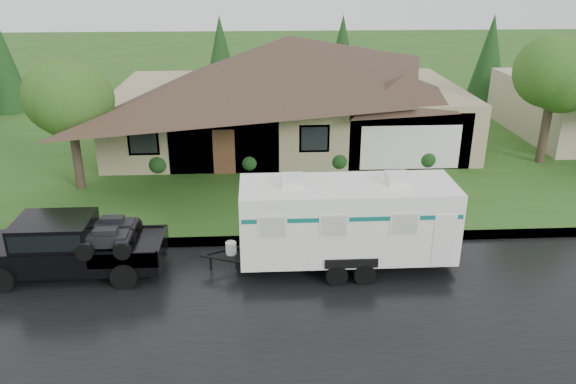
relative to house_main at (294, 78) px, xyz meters
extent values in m
plane|color=#2B571B|center=(-2.29, -13.84, -3.59)|extent=(140.00, 140.00, 0.00)
cube|color=black|center=(-2.29, -15.84, -3.59)|extent=(140.00, 8.00, 0.01)
cube|color=gray|center=(-2.29, -11.59, -3.52)|extent=(140.00, 0.50, 0.15)
cube|color=#2B571B|center=(-2.29, 1.16, -3.52)|extent=(140.00, 26.00, 0.15)
cube|color=gray|center=(-0.29, 0.16, -1.94)|extent=(18.00, 10.00, 3.00)
pyramid|color=#36281D|center=(-0.29, 0.16, 2.16)|extent=(19.44, 10.80, 2.60)
cube|color=gray|center=(5.11, -2.84, -2.09)|extent=(5.76, 4.00, 2.70)
cylinder|color=#382B1E|center=(-9.66, -6.31, -2.26)|extent=(0.39, 0.39, 2.37)
sphere|color=#3B6C23|center=(-9.66, -6.31, 0.34)|extent=(3.28, 3.28, 3.28)
cylinder|color=#382B1E|center=(11.79, -4.07, -2.09)|extent=(0.42, 0.42, 2.71)
sphere|color=#3B6D23|center=(11.79, -4.07, 0.88)|extent=(3.74, 3.74, 3.74)
sphere|color=#143814|center=(-6.59, -4.54, -2.94)|extent=(1.00, 1.00, 1.00)
sphere|color=#143814|center=(-2.39, -4.54, -2.94)|extent=(1.00, 1.00, 1.00)
sphere|color=#143814|center=(1.81, -4.54, -2.94)|extent=(1.00, 1.00, 1.00)
sphere|color=#143814|center=(6.01, -4.54, -2.94)|extent=(1.00, 1.00, 1.00)
cube|color=black|center=(-7.92, -13.43, -2.85)|extent=(5.74, 1.91, 0.82)
cube|color=black|center=(-10.02, -13.43, -2.59)|extent=(1.53, 1.86, 0.33)
cube|color=black|center=(-8.30, -13.43, -2.11)|extent=(2.29, 1.80, 0.86)
cube|color=black|center=(-8.30, -13.43, -2.06)|extent=(2.10, 1.84, 0.53)
cube|color=black|center=(-6.10, -13.43, -2.65)|extent=(2.10, 1.82, 0.06)
cylinder|color=black|center=(-9.74, -14.37, -3.19)|extent=(0.80, 0.31, 0.80)
cylinder|color=black|center=(-9.74, -12.49, -3.19)|extent=(0.80, 0.31, 0.80)
cylinder|color=black|center=(-6.10, -14.37, -3.19)|extent=(0.80, 0.31, 0.80)
cylinder|color=black|center=(-6.10, -12.49, -3.19)|extent=(0.80, 0.31, 0.80)
cube|color=white|center=(0.78, -13.43, -1.89)|extent=(6.69, 2.29, 2.34)
cube|color=black|center=(0.78, -13.43, -3.21)|extent=(7.08, 1.15, 0.13)
cube|color=#0D615C|center=(0.78, -13.43, -1.38)|extent=(6.56, 2.31, 0.13)
cube|color=white|center=(-0.94, -13.43, -0.57)|extent=(0.67, 0.76, 0.31)
cube|color=white|center=(2.31, -13.43, -0.57)|extent=(0.67, 0.76, 0.31)
cylinder|color=black|center=(0.35, -14.56, -3.26)|extent=(0.67, 0.23, 0.67)
cylinder|color=black|center=(0.35, -12.30, -3.26)|extent=(0.67, 0.23, 0.67)
cylinder|color=black|center=(1.21, -14.56, -3.26)|extent=(0.67, 0.23, 0.67)
cylinder|color=black|center=(1.21, -12.30, -3.26)|extent=(0.67, 0.23, 0.67)
camera|label=1|loc=(-1.96, -29.37, 5.57)|focal=35.00mm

